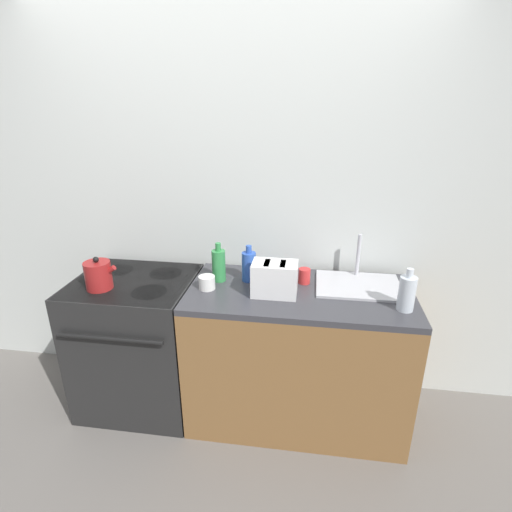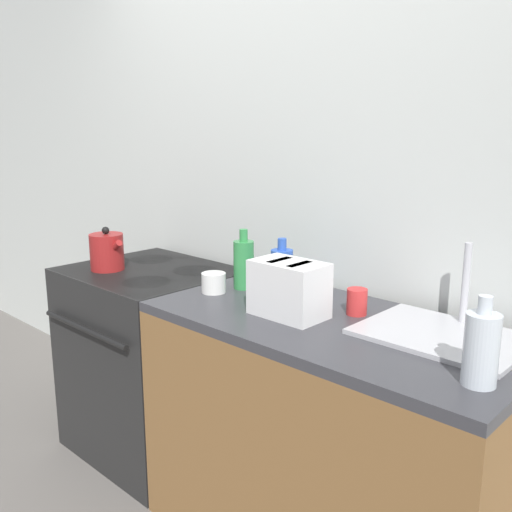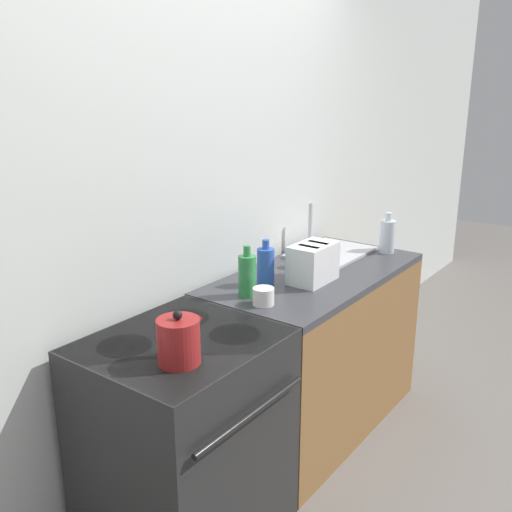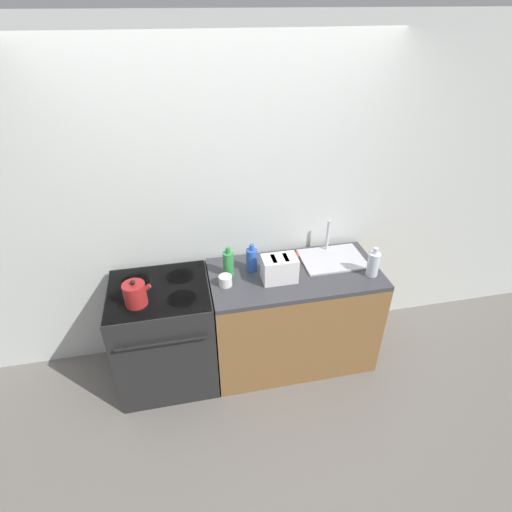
% 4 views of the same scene
% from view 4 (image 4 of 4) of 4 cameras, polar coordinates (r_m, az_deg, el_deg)
% --- Properties ---
extents(ground_plane, '(12.00, 12.00, 0.00)m').
position_cam_4_polar(ground_plane, '(3.37, -1.63, -19.00)').
color(ground_plane, slate).
extents(wall_back, '(8.00, 0.05, 2.60)m').
position_cam_4_polar(wall_back, '(3.09, -4.42, 6.91)').
color(wall_back, silver).
rests_on(wall_back, ground_plane).
extents(stove, '(0.73, 0.68, 0.89)m').
position_cam_4_polar(stove, '(3.24, -12.83, -10.79)').
color(stove, black).
rests_on(stove, ground_plane).
extents(counter_block, '(1.31, 0.65, 0.89)m').
position_cam_4_polar(counter_block, '(3.34, 5.21, -8.55)').
color(counter_block, brown).
rests_on(counter_block, ground_plane).
extents(kettle, '(0.19, 0.15, 0.20)m').
position_cam_4_polar(kettle, '(2.82, -16.88, -5.22)').
color(kettle, maroon).
rests_on(kettle, stove).
extents(toaster, '(0.25, 0.16, 0.19)m').
position_cam_4_polar(toaster, '(2.92, 3.36, -1.83)').
color(toaster, white).
rests_on(toaster, counter_block).
extents(sink_tray, '(0.49, 0.37, 0.28)m').
position_cam_4_polar(sink_tray, '(3.24, 10.82, -0.24)').
color(sink_tray, '#B7B7BC').
rests_on(sink_tray, counter_block).
extents(bottle_green, '(0.08, 0.08, 0.24)m').
position_cam_4_polar(bottle_green, '(2.97, -3.94, -1.05)').
color(bottle_green, '#338C47').
rests_on(bottle_green, counter_block).
extents(bottle_clear, '(0.09, 0.09, 0.24)m').
position_cam_4_polar(bottle_clear, '(3.09, 16.40, -1.05)').
color(bottle_clear, silver).
rests_on(bottle_clear, counter_block).
extents(bottle_blue, '(0.08, 0.08, 0.23)m').
position_cam_4_polar(bottle_blue, '(3.02, -0.61, -0.51)').
color(bottle_blue, '#2D56B7').
rests_on(bottle_blue, counter_block).
extents(cup_red, '(0.07, 0.07, 0.09)m').
position_cam_4_polar(cup_red, '(3.13, 5.42, -0.44)').
color(cup_red, red).
rests_on(cup_red, counter_block).
extents(cup_white, '(0.10, 0.10, 0.08)m').
position_cam_4_polar(cup_white, '(2.90, -4.39, -3.52)').
color(cup_white, white).
rests_on(cup_white, counter_block).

